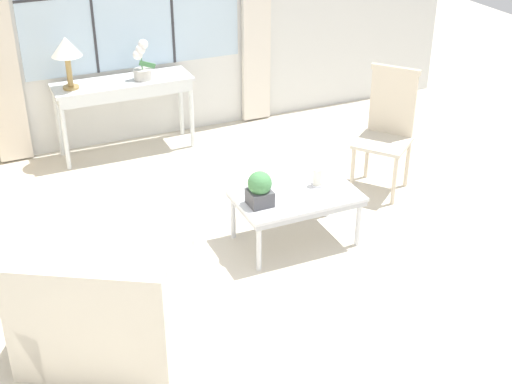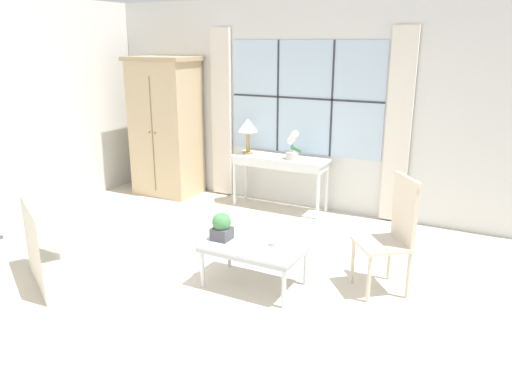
{
  "view_description": "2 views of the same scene",
  "coord_description": "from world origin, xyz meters",
  "px_view_note": "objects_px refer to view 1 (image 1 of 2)",
  "views": [
    {
      "loc": [
        -1.69,
        -3.73,
        3.05
      ],
      "look_at": [
        0.11,
        0.32,
        0.64
      ],
      "focal_mm": 50.0,
      "sensor_mm": 36.0,
      "label": 1
    },
    {
      "loc": [
        2.56,
        -3.29,
        2.26
      ],
      "look_at": [
        0.51,
        0.63,
        0.91
      ],
      "focal_mm": 35.0,
      "sensor_mm": 36.0,
      "label": 2
    }
  ],
  "objects_px": {
    "potted_orchid": "(142,63)",
    "table_lamp": "(66,49)",
    "armchair_upholstered": "(107,309)",
    "potted_plant_small": "(260,189)",
    "pillar_candle": "(318,178)",
    "coffee_table": "(296,199)",
    "console_table": "(123,89)",
    "side_chair_wooden": "(388,124)"
  },
  "relations": [
    {
      "from": "potted_orchid",
      "to": "table_lamp",
      "type": "bearing_deg",
      "value": 178.48
    },
    {
      "from": "armchair_upholstered",
      "to": "potted_plant_small",
      "type": "relative_size",
      "value": 4.73
    },
    {
      "from": "potted_orchid",
      "to": "pillar_candle",
      "type": "height_order",
      "value": "potted_orchid"
    },
    {
      "from": "potted_plant_small",
      "to": "pillar_candle",
      "type": "height_order",
      "value": "potted_plant_small"
    },
    {
      "from": "coffee_table",
      "to": "pillar_candle",
      "type": "xyz_separation_m",
      "value": [
        0.21,
        0.05,
        0.11
      ]
    },
    {
      "from": "potted_orchid",
      "to": "armchair_upholstered",
      "type": "height_order",
      "value": "potted_orchid"
    },
    {
      "from": "armchair_upholstered",
      "to": "pillar_candle",
      "type": "distance_m",
      "value": 1.98
    },
    {
      "from": "console_table",
      "to": "coffee_table",
      "type": "bearing_deg",
      "value": -70.9
    },
    {
      "from": "console_table",
      "to": "side_chair_wooden",
      "type": "xyz_separation_m",
      "value": [
        1.92,
        -1.67,
        -0.04
      ]
    },
    {
      "from": "table_lamp",
      "to": "potted_orchid",
      "type": "distance_m",
      "value": 0.72
    },
    {
      "from": "coffee_table",
      "to": "potted_orchid",
      "type": "bearing_deg",
      "value": 104.68
    },
    {
      "from": "coffee_table",
      "to": "potted_plant_small",
      "type": "xyz_separation_m",
      "value": [
        -0.33,
        -0.05,
        0.18
      ]
    },
    {
      "from": "side_chair_wooden",
      "to": "potted_plant_small",
      "type": "distance_m",
      "value": 1.59
    },
    {
      "from": "armchair_upholstered",
      "to": "side_chair_wooden",
      "type": "relative_size",
      "value": 1.16
    },
    {
      "from": "table_lamp",
      "to": "pillar_candle",
      "type": "distance_m",
      "value": 2.66
    },
    {
      "from": "table_lamp",
      "to": "pillar_candle",
      "type": "xyz_separation_m",
      "value": [
        1.46,
        -2.13,
        -0.61
      ]
    },
    {
      "from": "table_lamp",
      "to": "coffee_table",
      "type": "xyz_separation_m",
      "value": [
        1.25,
        -2.18,
        -0.72
      ]
    },
    {
      "from": "console_table",
      "to": "coffee_table",
      "type": "distance_m",
      "value": 2.34
    },
    {
      "from": "console_table",
      "to": "armchair_upholstered",
      "type": "xyz_separation_m",
      "value": [
        -0.87,
        -2.82,
        -0.38
      ]
    },
    {
      "from": "table_lamp",
      "to": "coffee_table",
      "type": "height_order",
      "value": "table_lamp"
    },
    {
      "from": "armchair_upholstered",
      "to": "coffee_table",
      "type": "height_order",
      "value": "armchair_upholstered"
    },
    {
      "from": "table_lamp",
      "to": "side_chair_wooden",
      "type": "height_order",
      "value": "table_lamp"
    },
    {
      "from": "armchair_upholstered",
      "to": "pillar_candle",
      "type": "height_order",
      "value": "armchair_upholstered"
    },
    {
      "from": "side_chair_wooden",
      "to": "pillar_candle",
      "type": "bearing_deg",
      "value": -153.22
    },
    {
      "from": "potted_orchid",
      "to": "coffee_table",
      "type": "height_order",
      "value": "potted_orchid"
    },
    {
      "from": "console_table",
      "to": "table_lamp",
      "type": "xyz_separation_m",
      "value": [
        -0.49,
        -0.02,
        0.46
      ]
    },
    {
      "from": "table_lamp",
      "to": "potted_orchid",
      "type": "bearing_deg",
      "value": -1.52
    },
    {
      "from": "potted_orchid",
      "to": "potted_plant_small",
      "type": "height_order",
      "value": "potted_orchid"
    },
    {
      "from": "table_lamp",
      "to": "armchair_upholstered",
      "type": "xyz_separation_m",
      "value": [
        -0.38,
        -2.8,
        -0.84
      ]
    },
    {
      "from": "console_table",
      "to": "armchair_upholstered",
      "type": "distance_m",
      "value": 2.97
    },
    {
      "from": "table_lamp",
      "to": "potted_plant_small",
      "type": "relative_size",
      "value": 1.82
    },
    {
      "from": "potted_plant_small",
      "to": "potted_orchid",
      "type": "bearing_deg",
      "value": 96.23
    },
    {
      "from": "table_lamp",
      "to": "potted_orchid",
      "type": "height_order",
      "value": "table_lamp"
    },
    {
      "from": "armchair_upholstered",
      "to": "potted_orchid",
      "type": "bearing_deg",
      "value": 69.0
    },
    {
      "from": "pillar_candle",
      "to": "potted_plant_small",
      "type": "bearing_deg",
      "value": -169.9
    },
    {
      "from": "side_chair_wooden",
      "to": "table_lamp",
      "type": "bearing_deg",
      "value": 145.54
    },
    {
      "from": "potted_orchid",
      "to": "pillar_candle",
      "type": "bearing_deg",
      "value": -69.78
    },
    {
      "from": "armchair_upholstered",
      "to": "coffee_table",
      "type": "bearing_deg",
      "value": 20.68
    },
    {
      "from": "side_chair_wooden",
      "to": "coffee_table",
      "type": "distance_m",
      "value": 1.29
    },
    {
      "from": "armchair_upholstered",
      "to": "potted_plant_small",
      "type": "bearing_deg",
      "value": 23.59
    },
    {
      "from": "table_lamp",
      "to": "armchair_upholstered",
      "type": "bearing_deg",
      "value": -97.79
    },
    {
      "from": "console_table",
      "to": "pillar_candle",
      "type": "relative_size",
      "value": 8.53
    }
  ]
}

